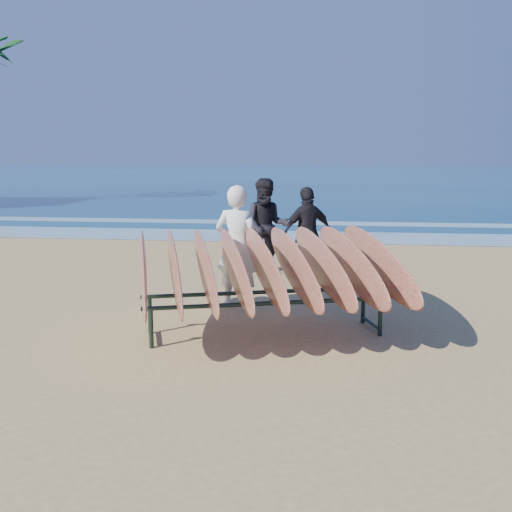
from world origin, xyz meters
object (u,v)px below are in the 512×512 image
object	(u,v)px
person_dark_a	(267,226)
person_dark_b	(308,233)
surfboard_rack	(265,267)
person_white	(237,247)

from	to	relation	value
person_dark_a	person_dark_b	distance (m)	0.94
surfboard_rack	person_white	bearing A→B (deg)	94.43
surfboard_rack	person_dark_b	size ratio (longest dim) A/B	2.27
person_dark_a	person_dark_b	world-z (taller)	person_dark_a
person_white	person_dark_a	bearing A→B (deg)	-84.18
person_dark_a	person_white	bearing A→B (deg)	-99.86
person_white	surfboard_rack	bearing A→B (deg)	120.82
person_white	person_dark_b	distance (m)	2.58
surfboard_rack	person_dark_a	bearing A→B (deg)	78.15
surfboard_rack	person_white	distance (m)	1.54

